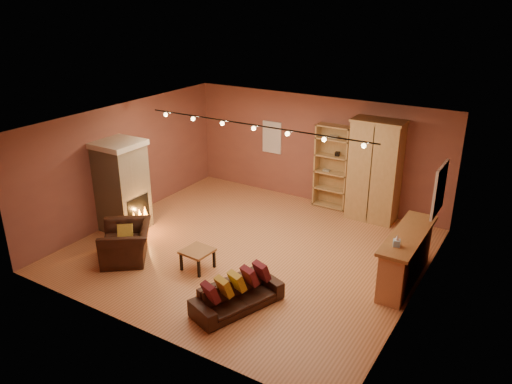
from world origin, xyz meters
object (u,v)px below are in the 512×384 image
Objects in this scene: armchair at (126,237)px; coffee_table at (197,253)px; loveseat at (237,291)px; bar_counter at (406,257)px; fireplace at (122,186)px; armoire at (375,171)px; bookcase at (333,166)px.

armchair reaches higher than coffee_table.
armchair is (-2.93, 0.26, 0.15)m from loveseat.
bar_counter is 5.59m from armchair.
bar_counter is (6.24, 1.10, -0.54)m from fireplace.
loveseat is at bearing -132.94° from bar_counter.
fireplace is 1.23× the size of loveseat.
loveseat is 2.93× the size of coffee_table.
coffee_table is (2.59, -0.61, -0.70)m from fireplace.
bar_counter is (1.51, -2.43, -0.73)m from armoire.
bar_counter reaches higher than armchair.
fireplace is 0.85× the size of armoire.
bar_counter is (2.66, -2.63, -0.58)m from bookcase.
fireplace is 3.59× the size of coffee_table.
armoire is at bearing 36.76° from fireplace.
loveseat is 1.58m from coffee_table.
armchair is (-3.65, -4.57, -0.75)m from armoire.
fireplace is 1.59× the size of armchair.
armoire is at bearing 102.62° from armchair.
loveseat is 2.94m from armchair.
bar_counter is 4.03m from coffee_table.
loveseat is 1.29× the size of armchair.
armoire reaches higher than bar_counter.
bar_counter is 1.23× the size of loveseat.
armchair is 1.58m from coffee_table.
loveseat is at bearing -85.23° from bookcase.
fireplace reaches higher than bar_counter.
coffee_table is at bearing -13.15° from fireplace.
bookcase is at bearing 24.56° from loveseat.
bookcase is 1.25× the size of loveseat.
fireplace is at bearing -169.99° from bar_counter.
armoire is 2.95m from bar_counter.
loveseat is (4.00, -1.30, -0.71)m from fireplace.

